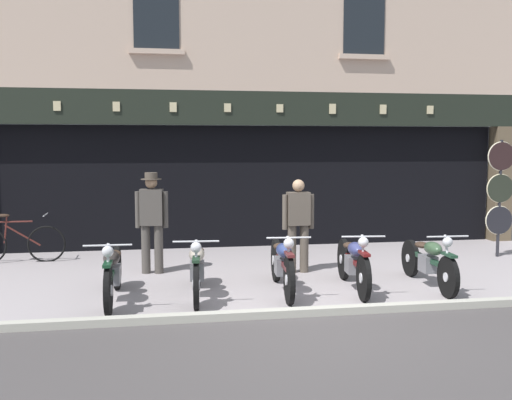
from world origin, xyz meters
TOP-DOWN VIEW (x-y plane):
  - ground at (0.00, -0.98)m, footprint 23.95×22.00m
  - shop_facade at (0.00, 7.01)m, footprint 12.25×4.42m
  - motorcycle_left at (-2.64, 1.22)m, footprint 0.62×2.08m
  - motorcycle_center_left at (-1.46, 1.27)m, footprint 0.62×2.00m
  - motorcycle_center at (-0.18, 1.33)m, footprint 0.62×2.08m
  - motorcycle_center_right at (0.91, 1.29)m, footprint 0.62×2.03m
  - motorcycle_right at (2.13, 1.27)m, footprint 0.62×2.04m
  - salesman_left at (-2.10, 2.96)m, footprint 0.55×0.35m
  - shopkeeper_center at (0.37, 2.60)m, footprint 0.56×0.25m
  - tyre_sign_pole at (4.59, 3.32)m, footprint 0.57×0.06m
  - advert_board_near at (-2.88, 5.40)m, footprint 0.76×0.03m
  - advert_board_far at (-3.91, 5.40)m, footprint 0.80×0.03m
  - leaning_bicycle at (-4.61, 4.30)m, footprint 1.75×0.50m

SIDE VIEW (x-z plane):
  - ground at x=0.00m, z-range -0.13..0.05m
  - leaning_bicycle at x=-4.61m, z-range -0.10..0.84m
  - motorcycle_right at x=2.13m, z-range -0.04..0.86m
  - motorcycle_left at x=-2.64m, z-range -0.03..0.89m
  - motorcycle_center_left at x=-1.46m, z-range -0.03..0.89m
  - motorcycle_center_right at x=0.91m, z-range -0.04..0.90m
  - motorcycle_center at x=-0.18m, z-range -0.03..0.90m
  - shopkeeper_center at x=0.37m, z-range 0.08..1.69m
  - salesman_left at x=-2.10m, z-range 0.10..1.83m
  - tyre_sign_pole at x=4.59m, z-range 0.18..2.47m
  - shop_facade at x=0.00m, z-range -1.46..4.90m
  - advert_board_near at x=-2.88m, z-range 1.23..2.29m
  - advert_board_far at x=-3.91m, z-range 1.36..2.39m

